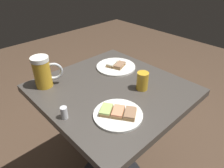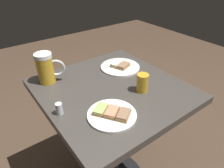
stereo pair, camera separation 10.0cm
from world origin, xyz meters
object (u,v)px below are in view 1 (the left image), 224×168
(beer_glass_small, at_px, (142,81))
(plate_near, at_px, (118,114))
(salt_shaker, at_px, (64,113))
(plate_far, at_px, (116,66))
(beer_mug, at_px, (43,72))

(beer_glass_small, bearing_deg, plate_near, -165.19)
(plate_near, bearing_deg, salt_shaker, 140.21)
(plate_far, bearing_deg, salt_shaker, -159.52)
(plate_far, relative_size, salt_shaker, 4.29)
(beer_glass_small, bearing_deg, plate_far, 75.45)
(salt_shaker, bearing_deg, beer_glass_small, -11.38)
(plate_near, bearing_deg, beer_mug, 104.25)
(plate_near, distance_m, plate_far, 0.42)
(plate_near, xyz_separation_m, plate_far, (0.29, 0.31, -0.00))
(beer_mug, relative_size, salt_shaker, 2.97)
(salt_shaker, bearing_deg, beer_mug, 77.34)
(beer_mug, bearing_deg, salt_shaker, -102.66)
(beer_mug, bearing_deg, plate_far, -14.67)
(beer_mug, height_order, beer_glass_small, beer_mug)
(salt_shaker, bearing_deg, plate_far, 20.48)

